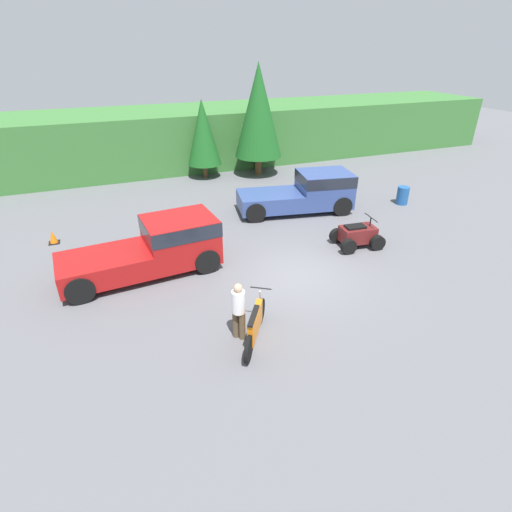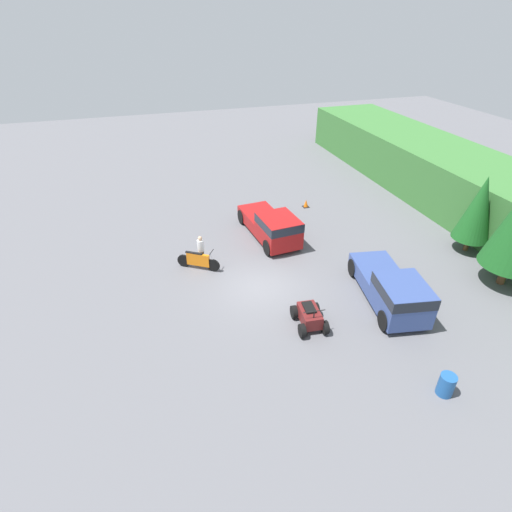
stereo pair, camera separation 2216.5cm
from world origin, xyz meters
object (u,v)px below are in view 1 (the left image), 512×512
Objects in this scene: dirt_bike at (255,325)px; quad_atv at (357,235)px; rider_person at (239,309)px; pickup_truck_red at (157,246)px; traffic_cone at (53,237)px; steel_barrel at (403,195)px; pickup_truck_second at (307,191)px.

quad_atv is at bearing -23.81° from dirt_bike.
rider_person is at bearing -144.34° from quad_atv.
pickup_truck_red is at bearing 53.56° from dirt_bike.
rider_person is 3.14× the size of traffic_cone.
pickup_truck_red is 10.01× the size of traffic_cone.
steel_barrel is at bearing -23.72° from dirt_bike.
dirt_bike is 2.34× the size of steel_barrel.
pickup_truck_red is at bearing 64.19° from rider_person.
steel_barrel is at bearing -11.66° from rider_person.
traffic_cone is 0.62× the size of steel_barrel.
pickup_truck_second is 5.02m from steel_barrel.
dirt_bike reaches higher than traffic_cone.
pickup_truck_red is 8.19m from pickup_truck_second.
rider_person is (-0.38, 0.24, 0.44)m from dirt_bike.
steel_barrel is at bearing 39.15° from quad_atv.
traffic_cone is (-3.65, 3.76, -0.72)m from pickup_truck_red.
pickup_truck_second is at bearing 169.06° from steel_barrel.
pickup_truck_red is 2.68× the size of dirt_bike.
quad_atv is 5.79m from steel_barrel.
pickup_truck_second is at bearing 96.66° from quad_atv.
dirt_bike is 3.74× the size of traffic_cone.
dirt_bike is at bearing -74.47° from pickup_truck_red.
pickup_truck_red is at bearing 178.61° from quad_atv.
dirt_bike is 1.19× the size of rider_person.
rider_person reaches higher than dirt_bike.
dirt_bike is 1.06× the size of quad_atv.
pickup_truck_red reaches higher than quad_atv.
rider_person is at bearing -58.54° from traffic_cone.
pickup_truck_red is 2.83× the size of quad_atv.
quad_atv is (5.82, 3.82, -0.03)m from dirt_bike.
dirt_bike is at bearing -115.61° from pickup_truck_second.
pickup_truck_second is 4.17m from quad_atv.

